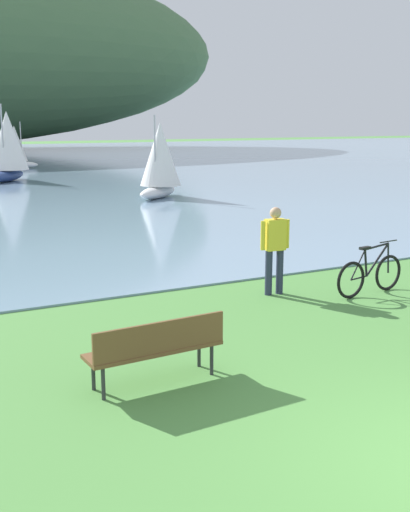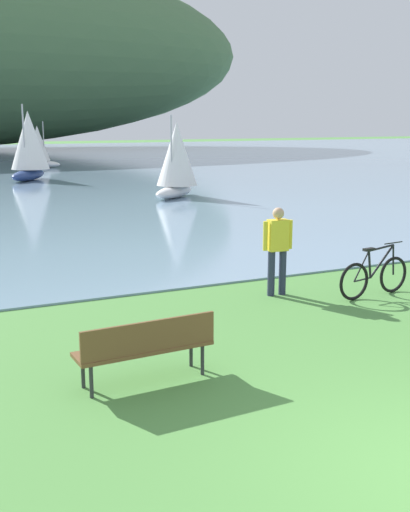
% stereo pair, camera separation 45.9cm
% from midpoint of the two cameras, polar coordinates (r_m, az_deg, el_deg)
% --- Properties ---
extents(park_bench_near_camera, '(1.82, 0.57, 0.88)m').
position_cam_midpoint_polar(park_bench_near_camera, '(8.13, -3.72, -8.02)').
color(park_bench_near_camera, brown).
rests_on(park_bench_near_camera, ground).
extents(bicycle_leaning_near_bench, '(1.77, 0.25, 1.01)m').
position_cam_midpoint_polar(bicycle_leaning_near_bench, '(12.59, 16.06, -1.76)').
color(bicycle_leaning_near_bench, black).
rests_on(bicycle_leaning_near_bench, ground).
extents(person_at_shoreline, '(0.61, 0.26, 1.71)m').
position_cam_midpoint_polar(person_at_shoreline, '(12.16, 7.64, 0.94)').
color(person_at_shoreline, '#282D47').
rests_on(person_at_shoreline, ground).
extents(sailboat_mid_bay, '(2.86, 2.72, 3.50)m').
position_cam_midpoint_polar(sailboat_mid_bay, '(27.49, -2.12, 8.75)').
color(sailboat_mid_bay, white).
rests_on(sailboat_mid_bay, bay_water).
extents(sailboat_toward_hillside, '(2.64, 2.43, 3.20)m').
position_cam_midpoint_polar(sailboat_toward_hillside, '(46.61, -14.54, 9.60)').
color(sailboat_toward_hillside, white).
rests_on(sailboat_toward_hillside, bay_water).
extents(sailboat_far_off, '(3.07, 3.46, 4.14)m').
position_cam_midpoint_polar(sailboat_far_off, '(36.68, -15.27, 9.66)').
color(sailboat_far_off, navy).
rests_on(sailboat_far_off, bay_water).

